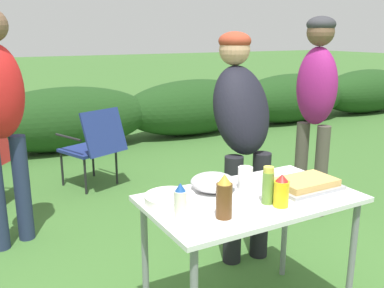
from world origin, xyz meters
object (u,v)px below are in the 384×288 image
object	(u,v)px
mayo_bottle	(180,202)
standing_person_in_navy_coat	(242,123)
relish_jar	(268,186)
standing_person_in_dark_puffer	(0,109)
folding_table	(250,210)
plate_stack	(170,198)
food_tray	(305,184)
beer_bottle	(224,197)
standing_person_with_beanie	(316,94)
mixing_bowl	(213,182)
paper_cup_stack	(245,178)
mustard_bottle	(281,191)
camp_chair_near_hedge	(94,144)

from	to	relation	value
mayo_bottle	standing_person_in_navy_coat	distance (m)	1.13
relish_jar	standing_person_in_dark_puffer	distance (m)	2.01
folding_table	plate_stack	world-z (taller)	plate_stack
mayo_bottle	food_tray	bearing A→B (deg)	0.83
beer_bottle	standing_person_with_beanie	bearing A→B (deg)	33.98
beer_bottle	mixing_bowl	bearing A→B (deg)	66.27
paper_cup_stack	standing_person_in_navy_coat	distance (m)	0.69
mixing_bowl	standing_person_with_beanie	bearing A→B (deg)	27.55
folding_table	mustard_bottle	size ratio (longest dim) A/B	6.68
food_tray	standing_person_in_dark_puffer	size ratio (longest dim) A/B	0.21
plate_stack	standing_person_with_beanie	bearing A→B (deg)	24.69
standing_person_in_dark_puffer	food_tray	bearing A→B (deg)	-74.18
plate_stack	mixing_bowl	distance (m)	0.28
mixing_bowl	camp_chair_near_hedge	world-z (taller)	same
mustard_bottle	plate_stack	bearing A→B (deg)	144.91
relish_jar	camp_chair_near_hedge	size ratio (longest dim) A/B	0.23
mixing_bowl	mustard_bottle	xyz separation A→B (m)	(0.17, -0.35, 0.03)
plate_stack	standing_person_with_beanie	size ratio (longest dim) A/B	0.15
standing_person_in_navy_coat	camp_chair_near_hedge	size ratio (longest dim) A/B	1.89
paper_cup_stack	food_tray	bearing A→B (deg)	-28.77
relish_jar	beer_bottle	world-z (taller)	beer_bottle
folding_table	plate_stack	size ratio (longest dim) A/B	4.29
mayo_bottle	standing_person_in_dark_puffer	world-z (taller)	standing_person_in_dark_puffer
mayo_bottle	camp_chair_near_hedge	size ratio (longest dim) A/B	0.20
standing_person_with_beanie	camp_chair_near_hedge	bearing A→B (deg)	-153.14
folding_table	standing_person_in_navy_coat	bearing A→B (deg)	58.56
paper_cup_stack	mustard_bottle	size ratio (longest dim) A/B	0.74
plate_stack	mustard_bottle	bearing A→B (deg)	-35.09
folding_table	standing_person_in_dark_puffer	xyz separation A→B (m)	(-1.01, 1.60, 0.38)
food_tray	standing_person_in_navy_coat	world-z (taller)	standing_person_in_navy_coat
folding_table	mixing_bowl	xyz separation A→B (m)	(-0.12, 0.17, 0.12)
plate_stack	relish_jar	world-z (taller)	relish_jar
food_tray	relish_jar	world-z (taller)	relish_jar
camp_chair_near_hedge	relish_jar	bearing A→B (deg)	-108.56
mixing_bowl	standing_person_in_navy_coat	xyz separation A→B (m)	(0.53, 0.50, 0.18)
standing_person_in_navy_coat	standing_person_with_beanie	xyz separation A→B (m)	(0.97, 0.29, 0.10)
standing_person_in_navy_coat	beer_bottle	bearing A→B (deg)	-123.17
standing_person_in_navy_coat	standing_person_in_dark_puffer	world-z (taller)	standing_person_in_dark_puffer
standing_person_in_dark_puffer	mayo_bottle	bearing A→B (deg)	-94.35
mixing_bowl	beer_bottle	size ratio (longest dim) A/B	1.16
standing_person_with_beanie	standing_person_in_dark_puffer	distance (m)	2.48
relish_jar	standing_person_with_beanie	world-z (taller)	standing_person_with_beanie
mixing_bowl	folding_table	bearing A→B (deg)	-54.70
plate_stack	standing_person_in_dark_puffer	distance (m)	1.61
mayo_bottle	standing_person_in_dark_puffer	xyz separation A→B (m)	(-0.57, 1.66, 0.22)
mayo_bottle	standing_person_in_navy_coat	bearing A→B (deg)	40.52
food_tray	mixing_bowl	xyz separation A→B (m)	(-0.45, 0.22, 0.02)
standing_person_with_beanie	camp_chair_near_hedge	world-z (taller)	standing_person_with_beanie
food_tray	standing_person_in_navy_coat	bearing A→B (deg)	83.67
mustard_bottle	standing_person_in_navy_coat	bearing A→B (deg)	66.92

